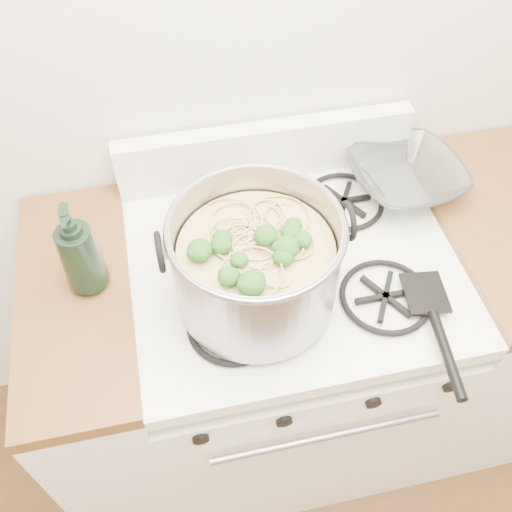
% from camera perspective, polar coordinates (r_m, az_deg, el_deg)
% --- Properties ---
extents(gas_range, '(0.76, 0.66, 0.92)m').
position_cam_1_polar(gas_range, '(1.72, 3.01, -10.17)').
color(gas_range, white).
rests_on(gas_range, ground).
extents(counter_left, '(0.25, 0.65, 0.92)m').
position_cam_1_polar(counter_left, '(1.70, -14.12, -12.55)').
color(counter_left, silver).
rests_on(counter_left, ground).
extents(stock_pot, '(0.38, 0.35, 0.24)m').
position_cam_1_polar(stock_pot, '(1.16, 0.00, -0.90)').
color(stock_pot, gray).
rests_on(stock_pot, gas_range).
extents(spatula, '(0.33, 0.34, 0.02)m').
position_cam_1_polar(spatula, '(1.29, 16.60, -3.38)').
color(spatula, black).
rests_on(spatula, gas_range).
extents(glass_bowl, '(0.12, 0.12, 0.03)m').
position_cam_1_polar(glass_bowl, '(1.51, 14.58, 7.21)').
color(glass_bowl, white).
rests_on(glass_bowl, gas_range).
extents(bottle, '(0.09, 0.09, 0.24)m').
position_cam_1_polar(bottle, '(1.23, -17.37, 0.66)').
color(bottle, black).
rests_on(bottle, counter_left).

